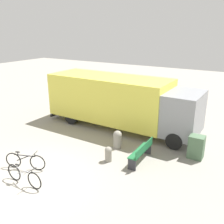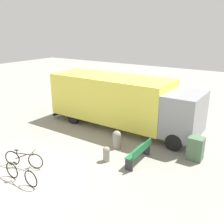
% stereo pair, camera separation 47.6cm
% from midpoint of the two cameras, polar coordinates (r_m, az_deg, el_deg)
% --- Properties ---
extents(ground_plane, '(60.00, 60.00, 0.00)m').
position_cam_midpoint_polar(ground_plane, '(10.31, -19.40, -14.25)').
color(ground_plane, gray).
extents(delivery_truck, '(8.79, 2.68, 2.86)m').
position_cam_midpoint_polar(delivery_truck, '(14.04, 0.77, 2.76)').
color(delivery_truck, '#EAE04C').
rests_on(delivery_truck, ground).
extents(park_bench, '(0.43, 1.71, 0.86)m').
position_cam_midpoint_polar(park_bench, '(10.68, 5.54, -8.93)').
color(park_bench, '#1E6638').
rests_on(park_bench, ground).
extents(bicycle_near, '(1.63, 0.68, 0.75)m').
position_cam_midpoint_polar(bicycle_near, '(10.86, -20.44, -10.44)').
color(bicycle_near, black).
rests_on(bicycle_near, ground).
extents(bicycle_middle, '(1.72, 0.44, 0.75)m').
position_cam_midpoint_polar(bicycle_middle, '(9.90, -20.84, -13.49)').
color(bicycle_middle, black).
rests_on(bicycle_middle, ground).
extents(bollard_near_bench, '(0.31, 0.31, 0.67)m').
position_cam_midpoint_polar(bollard_near_bench, '(10.75, -2.13, -9.46)').
color(bollard_near_bench, gray).
rests_on(bollard_near_bench, ground).
extents(bollard_far_bench, '(0.41, 0.41, 0.86)m').
position_cam_midpoint_polar(bollard_far_bench, '(11.85, 0.10, -6.12)').
color(bollard_far_bench, gray).
rests_on(bollard_far_bench, ground).
extents(utility_box, '(0.64, 0.53, 1.03)m').
position_cam_midpoint_polar(utility_box, '(11.46, 17.57, -7.64)').
color(utility_box, '#4C6B4C').
rests_on(utility_box, ground).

